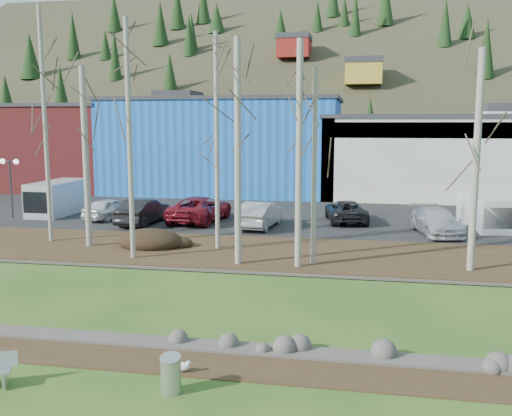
% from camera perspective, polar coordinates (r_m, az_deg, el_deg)
% --- Properties ---
extents(ground, '(200.00, 200.00, 0.00)m').
position_cam_1_polar(ground, '(14.31, -16.68, -17.33)').
color(ground, '#28521A').
rests_on(ground, ground).
extents(dirt_strip, '(80.00, 1.80, 0.03)m').
position_cam_1_polar(dirt_strip, '(16.03, -13.16, -14.24)').
color(dirt_strip, '#382616').
rests_on(dirt_strip, ground).
extents(near_bank_rocks, '(80.00, 0.80, 0.50)m').
position_cam_1_polar(near_bank_rocks, '(16.88, -11.77, -13.05)').
color(near_bank_rocks, '#47423D').
rests_on(near_bank_rocks, ground).
extents(river, '(80.00, 8.00, 0.90)m').
position_cam_1_polar(river, '(20.51, -7.39, -9.02)').
color(river, '#121C32').
rests_on(river, ground).
extents(far_bank_rocks, '(80.00, 0.80, 0.46)m').
position_cam_1_polar(far_bank_rocks, '(24.29, -4.41, -6.18)').
color(far_bank_rocks, '#47423D').
rests_on(far_bank_rocks, ground).
extents(far_bank, '(80.00, 7.00, 0.15)m').
position_cam_1_polar(far_bank, '(27.28, -2.68, -4.36)').
color(far_bank, '#382616').
rests_on(far_bank, ground).
extents(parking_lot, '(80.00, 14.00, 0.14)m').
position_cam_1_polar(parking_lot, '(37.39, 0.99, -0.84)').
color(parking_lot, black).
rests_on(parking_lot, ground).
extents(building_brick, '(16.32, 12.24, 7.80)m').
position_cam_1_polar(building_brick, '(58.74, -20.42, 5.80)').
color(building_brick, maroon).
rests_on(building_brick, ground).
extents(building_blue, '(20.40, 12.24, 8.30)m').
position_cam_1_polar(building_blue, '(51.86, -3.00, 6.31)').
color(building_blue, '#1654B1').
rests_on(building_blue, ground).
extents(building_white, '(18.36, 12.24, 6.80)m').
position_cam_1_polar(building_white, '(50.79, 17.25, 5.05)').
color(building_white, beige).
rests_on(building_white, ground).
extents(hillside, '(160.00, 72.00, 35.00)m').
position_cam_1_polar(hillside, '(96.25, 7.07, 15.23)').
color(hillside, '#2E2B1C').
rests_on(hillside, ground).
extents(litter_bin, '(0.50, 0.50, 0.81)m').
position_cam_1_polar(litter_bin, '(13.78, -8.51, -16.25)').
color(litter_bin, '#B6B8BB').
rests_on(litter_bin, ground).
extents(seagull, '(0.46, 0.21, 0.33)m').
position_cam_1_polar(seagull, '(14.76, -7.35, -15.41)').
color(seagull, gold).
rests_on(seagull, ground).
extents(dirt_mound, '(3.26, 2.30, 0.64)m').
position_cam_1_polar(dirt_mound, '(28.44, -10.52, -3.15)').
color(dirt_mound, black).
rests_on(dirt_mound, far_bank).
extents(birch_0, '(0.21, 0.21, 11.70)m').
position_cam_1_polar(birch_0, '(30.63, -20.34, 7.71)').
color(birch_0, '#B5AEA4').
rests_on(birch_0, far_bank).
extents(birch_1, '(0.30, 0.30, 8.66)m').
position_cam_1_polar(birch_1, '(28.80, -16.66, 4.84)').
color(birch_1, '#B5AEA4').
rests_on(birch_1, far_bank).
extents(birch_2, '(0.23, 0.23, 10.46)m').
position_cam_1_polar(birch_2, '(25.62, -12.53, 6.59)').
color(birch_2, '#B5AEA4').
rests_on(birch_2, far_bank).
extents(birch_3, '(0.29, 0.29, 9.49)m').
position_cam_1_polar(birch_3, '(23.99, -1.84, 5.51)').
color(birch_3, '#B5AEA4').
rests_on(birch_3, far_bank).
extents(birch_4, '(0.22, 0.22, 10.16)m').
position_cam_1_polar(birch_4, '(27.10, -3.95, 6.55)').
color(birch_4, '#B5AEA4').
rests_on(birch_4, far_bank).
extents(birch_5, '(0.21, 0.21, 8.28)m').
position_cam_1_polar(birch_5, '(24.11, 5.85, 4.04)').
color(birch_5, '#B5AEA4').
rests_on(birch_5, far_bank).
extents(birch_6, '(0.27, 0.27, 9.34)m').
position_cam_1_polar(birch_6, '(23.56, 4.32, 5.25)').
color(birch_6, '#B5AEA4').
rests_on(birch_6, far_bank).
extents(birch_7, '(0.29, 0.29, 8.91)m').
position_cam_1_polar(birch_7, '(24.54, 21.15, 4.33)').
color(birch_7, '#B5AEA4').
rests_on(birch_7, far_bank).
extents(street_lamp, '(1.42, 0.56, 3.76)m').
position_cam_1_polar(street_lamp, '(39.41, -23.39, 3.37)').
color(street_lamp, '#262628').
rests_on(street_lamp, parking_lot).
extents(car_0, '(2.48, 4.15, 1.32)m').
position_cam_1_polar(car_0, '(37.10, -14.45, -0.04)').
color(car_0, white).
rests_on(car_0, parking_lot).
extents(car_1, '(1.89, 4.73, 1.53)m').
position_cam_1_polar(car_1, '(34.76, -11.24, -0.33)').
color(car_1, black).
rests_on(car_1, parking_lot).
extents(car_2, '(3.19, 5.86, 1.56)m').
position_cam_1_polar(car_2, '(35.14, -5.60, -0.09)').
color(car_2, maroon).
rests_on(car_2, parking_lot).
extents(car_3, '(2.11, 4.75, 1.52)m').
position_cam_1_polar(car_3, '(32.99, 0.44, -0.64)').
color(car_3, '#BCBDBF').
rests_on(car_3, parking_lot).
extents(car_4, '(2.98, 5.07, 1.32)m').
position_cam_1_polar(car_4, '(35.32, 8.98, -0.30)').
color(car_4, '#262628').
rests_on(car_4, parking_lot).
extents(car_5, '(2.83, 5.07, 1.39)m').
position_cam_1_polar(car_5, '(32.58, 17.58, -1.28)').
color(car_5, silver).
rests_on(car_5, parking_lot).
extents(van_white, '(2.47, 4.52, 1.87)m').
position_cam_1_polar(van_white, '(35.00, 21.98, -0.44)').
color(van_white, white).
rests_on(van_white, parking_lot).
extents(van_grey, '(2.16, 5.01, 2.18)m').
position_cam_1_polar(van_grey, '(39.88, -19.31, 0.95)').
color(van_grey, silver).
rests_on(van_grey, parking_lot).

